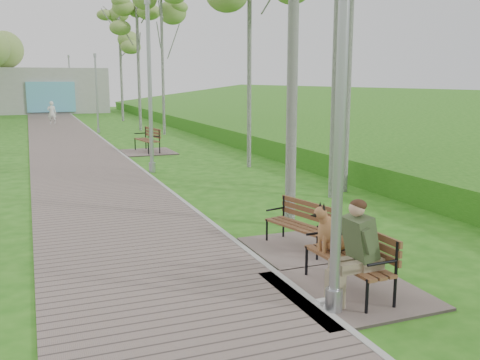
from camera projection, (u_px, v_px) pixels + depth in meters
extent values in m
cube|color=#72625C|center=(75.00, 153.00, 21.91)|extent=(3.50, 67.00, 0.04)
cube|color=#999993|center=(118.00, 151.00, 22.54)|extent=(0.10, 67.00, 0.05)
cube|color=#4C9328|center=(377.00, 143.00, 25.50)|extent=(14.00, 70.00, 1.60)
cube|color=#9E9E99|center=(50.00, 91.00, 48.61)|extent=(10.00, 5.00, 4.00)
cube|color=#5BADCB|center=(51.00, 97.00, 46.32)|extent=(4.00, 0.20, 2.60)
cube|color=#72625C|center=(349.00, 291.00, 7.63)|extent=(1.92, 2.13, 0.04)
cube|color=brown|center=(347.00, 260.00, 7.53)|extent=(0.55, 1.62, 0.04)
cube|color=brown|center=(363.00, 239.00, 7.57)|extent=(0.11, 1.60, 0.35)
cube|color=#72625C|center=(301.00, 248.00, 9.55)|extent=(1.72, 1.91, 0.04)
cube|color=brown|center=(299.00, 226.00, 9.45)|extent=(0.77, 1.50, 0.04)
cube|color=brown|center=(309.00, 210.00, 9.54)|extent=(0.39, 1.40, 0.32)
cube|color=#72625C|center=(148.00, 152.00, 22.23)|extent=(2.06, 2.29, 0.04)
cube|color=brown|center=(147.00, 140.00, 22.12)|extent=(0.76, 1.78, 0.05)
cube|color=brown|center=(153.00, 132.00, 22.19)|extent=(0.30, 1.71, 0.38)
cylinder|color=#9A9CA1|center=(334.00, 301.00, 6.91)|extent=(0.22, 0.22, 0.34)
cylinder|color=#9A9CA1|center=(341.00, 95.00, 6.42)|extent=(0.13, 0.13, 5.61)
cylinder|color=#9A9CA1|center=(152.00, 167.00, 17.46)|extent=(0.21, 0.21, 0.32)
cylinder|color=#9A9CA1|center=(150.00, 89.00, 16.99)|extent=(0.13, 0.13, 5.36)
cylinder|color=#9A9CA1|center=(147.00, 0.00, 16.48)|extent=(0.19, 0.19, 0.27)
cylinder|color=#9A9CA1|center=(99.00, 131.00, 30.42)|extent=(0.17, 0.17, 0.26)
cylinder|color=#9A9CA1|center=(97.00, 95.00, 30.05)|extent=(0.10, 0.10, 4.26)
cylinder|color=#9A9CA1|center=(95.00, 55.00, 29.65)|extent=(0.15, 0.15, 0.21)
cylinder|color=#9A9CA1|center=(72.00, 112.00, 47.57)|extent=(0.20, 0.20, 0.30)
cylinder|color=#9A9CA1|center=(70.00, 86.00, 47.14)|extent=(0.12, 0.12, 4.92)
cylinder|color=#9A9CA1|center=(69.00, 56.00, 46.67)|extent=(0.18, 0.18, 0.25)
imported|color=white|center=(52.00, 113.00, 36.00)|extent=(0.60, 0.42, 1.56)
cylinder|color=silver|center=(294.00, 0.00, 10.26)|extent=(0.21, 0.21, 9.00)
cylinder|color=silver|center=(350.00, 14.00, 13.65)|extent=(0.19, 0.19, 9.25)
cylinder|color=silver|center=(249.00, 41.00, 17.74)|extent=(0.18, 0.18, 8.46)
cylinder|color=silver|center=(163.00, 63.00, 28.76)|extent=(0.15, 0.15, 7.69)
ellipsoid|color=#84A24E|center=(161.00, 16.00, 28.31)|extent=(2.24, 2.24, 3.39)
cylinder|color=silver|center=(138.00, 65.00, 31.19)|extent=(0.16, 0.16, 7.59)
ellipsoid|color=#84A24E|center=(137.00, 22.00, 30.74)|extent=(2.24, 2.24, 3.34)
cylinder|color=silver|center=(121.00, 65.00, 38.33)|extent=(0.16, 0.16, 8.01)
ellipsoid|color=#84A24E|center=(119.00, 28.00, 37.86)|extent=(2.33, 2.33, 3.52)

